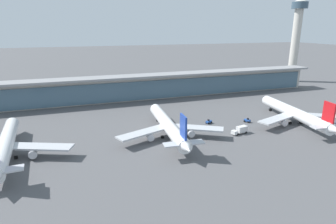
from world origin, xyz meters
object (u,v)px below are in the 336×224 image
(airliner_centre_stand, at_px, (168,125))
(service_truck_on_taxiway_white, at_px, (240,130))
(service_truck_mid_apron_blue, at_px, (247,120))
(service_truck_under_wing_blue, at_px, (209,122))
(airliner_right_stand, at_px, (295,113))
(control_tower, at_px, (296,34))
(airliner_left_stand, at_px, (5,146))

(airliner_centre_stand, height_order, service_truck_on_taxiway_white, airliner_centre_stand)
(service_truck_mid_apron_blue, bearing_deg, service_truck_under_wing_blue, 166.62)
(airliner_right_stand, relative_size, service_truck_on_taxiway_white, 7.40)
(airliner_centre_stand, relative_size, service_truck_on_taxiway_white, 7.41)
(airliner_right_stand, relative_size, control_tower, 0.82)
(airliner_centre_stand, relative_size, service_truck_under_wing_blue, 17.20)
(airliner_right_stand, bearing_deg, service_truck_under_wing_blue, 161.76)
(service_truck_on_taxiway_white, bearing_deg, airliner_right_stand, 6.68)
(service_truck_mid_apron_blue, distance_m, control_tower, 128.54)
(service_truck_on_taxiway_white, distance_m, control_tower, 144.05)
(service_truck_under_wing_blue, distance_m, service_truck_mid_apron_blue, 18.30)
(service_truck_mid_apron_blue, xyz_separation_m, control_tower, (95.08, 78.41, 36.55))
(control_tower, bearing_deg, airliner_centre_stand, -148.51)
(service_truck_mid_apron_blue, bearing_deg, airliner_centre_stand, -173.24)
(airliner_left_stand, height_order, service_truck_under_wing_blue, airliner_left_stand)
(airliner_right_stand, height_order, control_tower, control_tower)
(service_truck_on_taxiway_white, bearing_deg, service_truck_mid_apron_blue, 45.85)
(airliner_centre_stand, bearing_deg, service_truck_under_wing_blue, 21.50)
(airliner_right_stand, xyz_separation_m, service_truck_under_wing_blue, (-37.50, 12.36, -3.85))
(airliner_centre_stand, xyz_separation_m, service_truck_on_taxiway_white, (29.41, -6.93, -3.04))
(airliner_left_stand, xyz_separation_m, control_tower, (194.01, 84.54, 32.69))
(airliner_left_stand, height_order, service_truck_on_taxiway_white, airliner_left_stand)
(airliner_right_stand, bearing_deg, service_truck_mid_apron_blue, 157.59)
(service_truck_mid_apron_blue, relative_size, service_truck_on_taxiway_white, 0.44)
(service_truck_under_wing_blue, relative_size, service_truck_on_taxiway_white, 0.43)
(airliner_centre_stand, height_order, airliner_right_stand, same)
(airliner_right_stand, height_order, service_truck_under_wing_blue, airliner_right_stand)
(service_truck_mid_apron_blue, bearing_deg, airliner_right_stand, -22.41)
(service_truck_under_wing_blue, distance_m, service_truck_on_taxiway_white, 17.24)
(airliner_left_stand, height_order, airliner_centre_stand, same)
(airliner_centre_stand, distance_m, control_tower, 162.69)
(airliner_left_stand, relative_size, service_truck_on_taxiway_white, 7.40)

